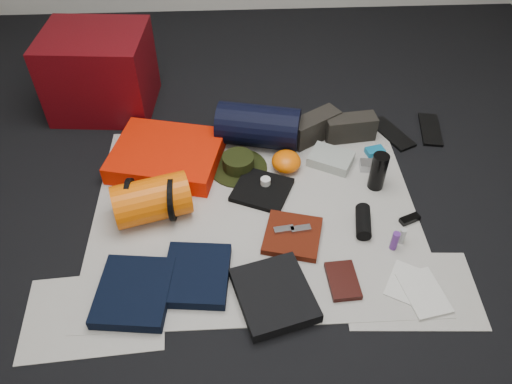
{
  "coord_description": "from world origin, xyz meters",
  "views": [
    {
      "loc": [
        -0.08,
        -1.69,
        1.84
      ],
      "look_at": [
        0.0,
        0.04,
        0.1
      ],
      "focal_mm": 35.0,
      "sensor_mm": 36.0,
      "label": 1
    }
  ],
  "objects_px": {
    "sleeping_pad": "(167,155)",
    "navy_duffel": "(258,126)",
    "red_cabinet": "(100,72)",
    "compact_camera": "(371,166)",
    "paperback_book": "(343,281)",
    "stuff_sack": "(152,200)",
    "water_bottle": "(378,171)"
  },
  "relations": [
    {
      "from": "sleeping_pad",
      "to": "navy_duffel",
      "type": "xyz_separation_m",
      "value": [
        0.51,
        0.15,
        0.07
      ]
    },
    {
      "from": "navy_duffel",
      "to": "red_cabinet",
      "type": "bearing_deg",
      "value": 168.43
    },
    {
      "from": "sleeping_pad",
      "to": "navy_duffel",
      "type": "distance_m",
      "value": 0.53
    },
    {
      "from": "red_cabinet",
      "to": "compact_camera",
      "type": "bearing_deg",
      "value": -19.13
    },
    {
      "from": "paperback_book",
      "to": "stuff_sack",
      "type": "bearing_deg",
      "value": 149.07
    },
    {
      "from": "water_bottle",
      "to": "compact_camera",
      "type": "height_order",
      "value": "water_bottle"
    },
    {
      "from": "stuff_sack",
      "to": "red_cabinet",
      "type": "bearing_deg",
      "value": 111.7
    },
    {
      "from": "water_bottle",
      "to": "paperback_book",
      "type": "relative_size",
      "value": 1.07
    },
    {
      "from": "sleeping_pad",
      "to": "compact_camera",
      "type": "xyz_separation_m",
      "value": [
        1.1,
        -0.11,
        -0.03
      ]
    },
    {
      "from": "compact_camera",
      "to": "water_bottle",
      "type": "bearing_deg",
      "value": -84.86
    },
    {
      "from": "sleeping_pad",
      "to": "paperback_book",
      "type": "distance_m",
      "value": 1.17
    },
    {
      "from": "sleeping_pad",
      "to": "compact_camera",
      "type": "bearing_deg",
      "value": -5.59
    },
    {
      "from": "water_bottle",
      "to": "navy_duffel",
      "type": "bearing_deg",
      "value": 146.75
    },
    {
      "from": "sleeping_pad",
      "to": "paperback_book",
      "type": "bearing_deg",
      "value": -45.38
    },
    {
      "from": "red_cabinet",
      "to": "water_bottle",
      "type": "height_order",
      "value": "red_cabinet"
    },
    {
      "from": "navy_duffel",
      "to": "compact_camera",
      "type": "distance_m",
      "value": 0.65
    },
    {
      "from": "red_cabinet",
      "to": "water_bottle",
      "type": "distance_m",
      "value": 1.72
    },
    {
      "from": "sleeping_pad",
      "to": "stuff_sack",
      "type": "relative_size",
      "value": 1.56
    },
    {
      "from": "red_cabinet",
      "to": "sleeping_pad",
      "type": "relative_size",
      "value": 1.04
    },
    {
      "from": "navy_duffel",
      "to": "compact_camera",
      "type": "bearing_deg",
      "value": -10.33
    },
    {
      "from": "compact_camera",
      "to": "paperback_book",
      "type": "relative_size",
      "value": 0.58
    },
    {
      "from": "stuff_sack",
      "to": "compact_camera",
      "type": "xyz_separation_m",
      "value": [
        1.14,
        0.28,
        -0.08
      ]
    },
    {
      "from": "compact_camera",
      "to": "navy_duffel",
      "type": "bearing_deg",
      "value": 163.32
    },
    {
      "from": "stuff_sack",
      "to": "compact_camera",
      "type": "relative_size",
      "value": 3.17
    },
    {
      "from": "sleeping_pad",
      "to": "navy_duffel",
      "type": "bearing_deg",
      "value": 16.12
    },
    {
      "from": "red_cabinet",
      "to": "navy_duffel",
      "type": "bearing_deg",
      "value": -19.61
    },
    {
      "from": "red_cabinet",
      "to": "water_bottle",
      "type": "xyz_separation_m",
      "value": [
        1.51,
        -0.8,
        -0.13
      ]
    },
    {
      "from": "navy_duffel",
      "to": "compact_camera",
      "type": "xyz_separation_m",
      "value": [
        0.6,
        -0.25,
        -0.1
      ]
    },
    {
      "from": "paperback_book",
      "to": "water_bottle",
      "type": "bearing_deg",
      "value": 61.58
    },
    {
      "from": "red_cabinet",
      "to": "navy_duffel",
      "type": "relative_size",
      "value": 1.29
    },
    {
      "from": "sleeping_pad",
      "to": "stuff_sack",
      "type": "xyz_separation_m",
      "value": [
        -0.04,
        -0.39,
        0.05
      ]
    },
    {
      "from": "sleeping_pad",
      "to": "stuff_sack",
      "type": "height_order",
      "value": "stuff_sack"
    }
  ]
}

